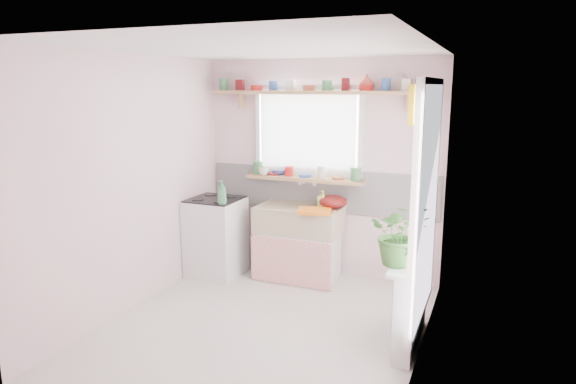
% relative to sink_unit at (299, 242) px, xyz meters
% --- Properties ---
extents(room, '(3.20, 3.20, 3.20)m').
position_rel_sink_unit_xyz_m(room, '(0.81, -0.43, 0.94)').
color(room, silver).
rests_on(room, ground).
extents(sink_unit, '(0.95, 0.65, 1.11)m').
position_rel_sink_unit_xyz_m(sink_unit, '(0.00, 0.00, 0.00)').
color(sink_unit, white).
rests_on(sink_unit, ground).
extents(cooker, '(0.58, 0.58, 0.93)m').
position_rel_sink_unit_xyz_m(cooker, '(-0.95, -0.24, 0.03)').
color(cooker, white).
rests_on(cooker, ground).
extents(radiator_ledge, '(0.22, 0.95, 0.78)m').
position_rel_sink_unit_xyz_m(radiator_ledge, '(1.45, -1.09, -0.03)').
color(radiator_ledge, white).
rests_on(radiator_ledge, ground).
extents(windowsill, '(1.40, 0.22, 0.04)m').
position_rel_sink_unit_xyz_m(windowsill, '(-0.00, 0.19, 0.71)').
color(windowsill, tan).
rests_on(windowsill, room).
extents(pine_shelf, '(2.52, 0.24, 0.04)m').
position_rel_sink_unit_xyz_m(pine_shelf, '(0.15, 0.18, 1.69)').
color(pine_shelf, tan).
rests_on(pine_shelf, room).
extents(shelf_crockery, '(2.47, 0.11, 0.12)m').
position_rel_sink_unit_xyz_m(shelf_crockery, '(0.11, 0.18, 1.76)').
color(shelf_crockery, '#3F7F4C').
rests_on(shelf_crockery, pine_shelf).
extents(sill_crockery, '(1.35, 0.11, 0.12)m').
position_rel_sink_unit_xyz_m(sill_crockery, '(-0.02, 0.19, 0.78)').
color(sill_crockery, '#3F7F4C').
rests_on(sill_crockery, windowsill).
extents(dish_tray, '(0.42, 0.36, 0.04)m').
position_rel_sink_unit_xyz_m(dish_tray, '(0.25, -0.19, 0.44)').
color(dish_tray, orange).
rests_on(dish_tray, sink_unit).
extents(colander, '(0.40, 0.40, 0.15)m').
position_rel_sink_unit_xyz_m(colander, '(0.37, 0.09, 0.49)').
color(colander, '#601010').
rests_on(colander, sink_unit).
extents(jade_plant, '(0.55, 0.51, 0.51)m').
position_rel_sink_unit_xyz_m(jade_plant, '(1.36, -1.30, 0.60)').
color(jade_plant, '#396A2A').
rests_on(jade_plant, radiator_ledge).
extents(fruit_bowl, '(0.34, 0.34, 0.08)m').
position_rel_sink_unit_xyz_m(fruit_bowl, '(1.36, -1.20, 0.38)').
color(fruit_bowl, silver).
rests_on(fruit_bowl, radiator_ledge).
extents(herb_pot, '(0.13, 0.11, 0.21)m').
position_rel_sink_unit_xyz_m(herb_pot, '(1.48, -1.46, 0.45)').
color(herb_pot, '#31692A').
rests_on(herb_pot, radiator_ledge).
extents(soap_bottle_sink, '(0.11, 0.11, 0.19)m').
position_rel_sink_unit_xyz_m(soap_bottle_sink, '(0.26, 0.07, 0.51)').
color(soap_bottle_sink, '#EFF86E').
rests_on(soap_bottle_sink, sink_unit).
extents(sill_cup, '(0.12, 0.12, 0.09)m').
position_rel_sink_unit_xyz_m(sill_cup, '(-0.50, 0.13, 0.77)').
color(sill_cup, beige).
rests_on(sill_cup, windowsill).
extents(sill_bowl, '(0.23, 0.23, 0.06)m').
position_rel_sink_unit_xyz_m(sill_bowl, '(-0.35, 0.25, 0.76)').
color(sill_bowl, '#3446A9').
rests_on(sill_bowl, windowsill).
extents(shelf_vase, '(0.22, 0.22, 0.17)m').
position_rel_sink_unit_xyz_m(shelf_vase, '(0.68, 0.24, 1.79)').
color(shelf_vase, '#B74438').
rests_on(shelf_vase, pine_shelf).
extents(cooker_bottle, '(0.13, 0.13, 0.27)m').
position_rel_sink_unit_xyz_m(cooker_bottle, '(-0.73, -0.46, 0.62)').
color(cooker_bottle, '#408152').
rests_on(cooker_bottle, cooker).
extents(fruit, '(0.20, 0.14, 0.10)m').
position_rel_sink_unit_xyz_m(fruit, '(1.37, -1.20, 0.45)').
color(fruit, orange).
rests_on(fruit, fruit_bowl).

